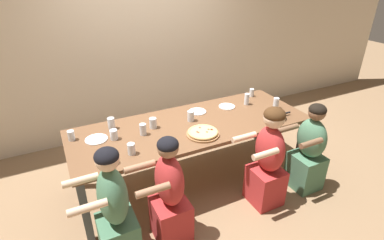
{
  "coord_description": "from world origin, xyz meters",
  "views": [
    {
      "loc": [
        -1.32,
        -2.66,
        2.33
      ],
      "look_at": [
        0.0,
        0.0,
        0.8
      ],
      "focal_mm": 28.0,
      "sensor_mm": 36.0,
      "label": 1
    }
  ],
  "objects_px": {
    "drinking_glass_f": "(111,124)",
    "diner_near_midleft": "(170,196)",
    "skillet_bowl": "(276,114)",
    "drinking_glass_e": "(131,149)",
    "drinking_glass_c": "(114,135)",
    "drinking_glass_h": "(143,129)",
    "diner_near_midright": "(268,161)",
    "cocktail_glass_blue": "(112,159)",
    "drinking_glass_i": "(247,99)",
    "empty_plate_b": "(197,112)",
    "diner_near_right": "(309,151)",
    "diner_near_left": "(115,212)",
    "pizza_board_main": "(203,133)",
    "drinking_glass_j": "(191,117)",
    "drinking_glass_d": "(153,123)",
    "empty_plate_a": "(227,106)",
    "drinking_glass_g": "(252,93)",
    "drinking_glass_a": "(276,104)",
    "drinking_glass_b": "(71,136)",
    "empty_plate_c": "(96,139)"
  },
  "relations": [
    {
      "from": "drinking_glass_f",
      "to": "diner_near_midleft",
      "type": "bearing_deg",
      "value": -76.08
    },
    {
      "from": "skillet_bowl",
      "to": "drinking_glass_e",
      "type": "bearing_deg",
      "value": 179.23
    },
    {
      "from": "skillet_bowl",
      "to": "drinking_glass_c",
      "type": "relative_size",
      "value": 3.04
    },
    {
      "from": "drinking_glass_h",
      "to": "diner_near_midright",
      "type": "distance_m",
      "value": 1.34
    },
    {
      "from": "drinking_glass_e",
      "to": "diner_near_midright",
      "type": "distance_m",
      "value": 1.4
    },
    {
      "from": "cocktail_glass_blue",
      "to": "drinking_glass_i",
      "type": "xyz_separation_m",
      "value": [
        1.84,
        0.53,
        0.03
      ]
    },
    {
      "from": "empty_plate_b",
      "to": "drinking_glass_f",
      "type": "bearing_deg",
      "value": 177.53
    },
    {
      "from": "diner_near_right",
      "to": "drinking_glass_f",
      "type": "bearing_deg",
      "value": 62.46
    },
    {
      "from": "diner_near_left",
      "to": "cocktail_glass_blue",
      "type": "bearing_deg",
      "value": -15.17
    },
    {
      "from": "pizza_board_main",
      "to": "empty_plate_b",
      "type": "bearing_deg",
      "value": 68.64
    },
    {
      "from": "empty_plate_b",
      "to": "drinking_glass_h",
      "type": "distance_m",
      "value": 0.8
    },
    {
      "from": "cocktail_glass_blue",
      "to": "drinking_glass_e",
      "type": "relative_size",
      "value": 1.09
    },
    {
      "from": "drinking_glass_c",
      "to": "drinking_glass_j",
      "type": "bearing_deg",
      "value": 1.13
    },
    {
      "from": "diner_near_midleft",
      "to": "drinking_glass_d",
      "type": "bearing_deg",
      "value": -11.0
    },
    {
      "from": "diner_near_right",
      "to": "drinking_glass_j",
      "type": "bearing_deg",
      "value": 53.76
    },
    {
      "from": "empty_plate_a",
      "to": "drinking_glass_d",
      "type": "height_order",
      "value": "drinking_glass_d"
    },
    {
      "from": "drinking_glass_g",
      "to": "empty_plate_a",
      "type": "bearing_deg",
      "value": -163.37
    },
    {
      "from": "drinking_glass_a",
      "to": "drinking_glass_c",
      "type": "bearing_deg",
      "value": 175.83
    },
    {
      "from": "drinking_glass_d",
      "to": "drinking_glass_i",
      "type": "bearing_deg",
      "value": 2.59
    },
    {
      "from": "drinking_glass_h",
      "to": "diner_near_midright",
      "type": "bearing_deg",
      "value": -34.03
    },
    {
      "from": "drinking_glass_b",
      "to": "diner_near_right",
      "type": "relative_size",
      "value": 0.1
    },
    {
      "from": "drinking_glass_e",
      "to": "drinking_glass_g",
      "type": "relative_size",
      "value": 1.03
    },
    {
      "from": "drinking_glass_c",
      "to": "diner_near_left",
      "type": "height_order",
      "value": "diner_near_left"
    },
    {
      "from": "drinking_glass_g",
      "to": "diner_near_right",
      "type": "relative_size",
      "value": 0.1
    },
    {
      "from": "empty_plate_c",
      "to": "diner_near_midright",
      "type": "relative_size",
      "value": 0.2
    },
    {
      "from": "skillet_bowl",
      "to": "drinking_glass_g",
      "type": "bearing_deg",
      "value": 78.15
    },
    {
      "from": "skillet_bowl",
      "to": "drinking_glass_h",
      "type": "height_order",
      "value": "drinking_glass_h"
    },
    {
      "from": "drinking_glass_c",
      "to": "drinking_glass_f",
      "type": "relative_size",
      "value": 0.82
    },
    {
      "from": "diner_near_midleft",
      "to": "diner_near_right",
      "type": "bearing_deg",
      "value": -90.0
    },
    {
      "from": "drinking_glass_d",
      "to": "drinking_glass_j",
      "type": "xyz_separation_m",
      "value": [
        0.44,
        -0.03,
        -0.0
      ]
    },
    {
      "from": "drinking_glass_d",
      "to": "drinking_glass_g",
      "type": "bearing_deg",
      "value": 9.35
    },
    {
      "from": "drinking_glass_d",
      "to": "drinking_glass_g",
      "type": "height_order",
      "value": "drinking_glass_d"
    },
    {
      "from": "drinking_glass_i",
      "to": "drinking_glass_a",
      "type": "bearing_deg",
      "value": -44.42
    },
    {
      "from": "diner_near_left",
      "to": "empty_plate_b",
      "type": "bearing_deg",
      "value": -52.71
    },
    {
      "from": "empty_plate_a",
      "to": "drinking_glass_j",
      "type": "height_order",
      "value": "drinking_glass_j"
    },
    {
      "from": "drinking_glass_a",
      "to": "drinking_glass_b",
      "type": "relative_size",
      "value": 1.29
    },
    {
      "from": "cocktail_glass_blue",
      "to": "diner_near_midleft",
      "type": "relative_size",
      "value": 0.11
    },
    {
      "from": "drinking_glass_e",
      "to": "drinking_glass_f",
      "type": "height_order",
      "value": "drinking_glass_f"
    },
    {
      "from": "empty_plate_a",
      "to": "empty_plate_b",
      "type": "relative_size",
      "value": 0.94
    },
    {
      "from": "diner_near_left",
      "to": "pizza_board_main",
      "type": "bearing_deg",
      "value": -67.22
    },
    {
      "from": "drinking_glass_h",
      "to": "diner_near_midright",
      "type": "relative_size",
      "value": 0.11
    },
    {
      "from": "drinking_glass_g",
      "to": "diner_near_left",
      "type": "bearing_deg",
      "value": -153.46
    },
    {
      "from": "empty_plate_a",
      "to": "drinking_glass_e",
      "type": "height_order",
      "value": "drinking_glass_e"
    },
    {
      "from": "skillet_bowl",
      "to": "drinking_glass_e",
      "type": "xyz_separation_m",
      "value": [
        -1.72,
        0.02,
        -0.0
      ]
    },
    {
      "from": "skillet_bowl",
      "to": "diner_near_right",
      "type": "height_order",
      "value": "diner_near_right"
    },
    {
      "from": "cocktail_glass_blue",
      "to": "drinking_glass_e",
      "type": "bearing_deg",
      "value": 20.95
    },
    {
      "from": "empty_plate_b",
      "to": "drinking_glass_e",
      "type": "relative_size",
      "value": 1.94
    },
    {
      "from": "empty_plate_c",
      "to": "drinking_glass_j",
      "type": "xyz_separation_m",
      "value": [
        1.05,
        -0.05,
        0.05
      ]
    },
    {
      "from": "drinking_glass_f",
      "to": "skillet_bowl",
      "type": "bearing_deg",
      "value": -18.71
    },
    {
      "from": "diner_near_left",
      "to": "diner_near_midright",
      "type": "bearing_deg",
      "value": -90.0
    }
  ]
}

